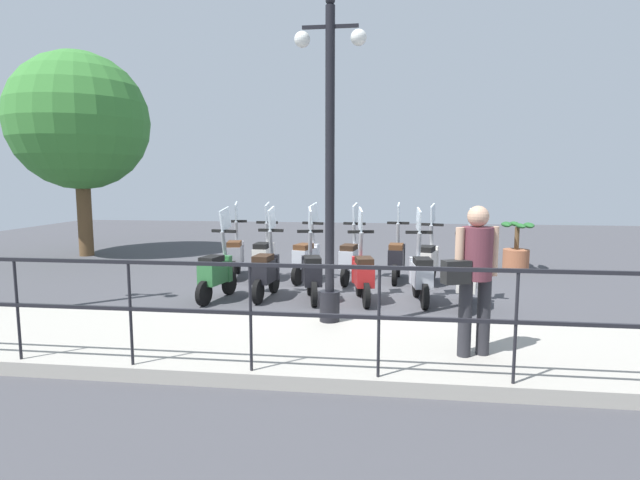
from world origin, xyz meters
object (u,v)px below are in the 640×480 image
pedestrian_with_bag (475,269)px  scooter_far_0 (428,260)px  potted_palm (516,250)px  tree_large (79,122)px  scooter_near_2 (363,273)px  scooter_far_4 (264,256)px  lamp_post_near (330,183)px  scooter_near_4 (266,270)px  scooter_far_3 (307,257)px  scooter_far_2 (351,258)px  scooter_near_0 (467,277)px  scooter_near_1 (421,274)px  scooter_far_5 (235,254)px  scooter_near_3 (312,272)px  scooter_far_1 (397,257)px  scooter_near_5 (216,271)px

pedestrian_with_bag → scooter_far_0: (4.27, 0.10, -0.60)m
potted_palm → tree_large: bearing=86.4°
scooter_near_2 → scooter_far_4: bearing=42.1°
scooter_far_0 → lamp_post_near: bearing=171.4°
scooter_near_4 → scooter_far_3: 1.54m
scooter_near_4 → scooter_far_4: 1.56m
scooter_near_4 → scooter_far_2: (1.47, -1.33, 0.00)m
scooter_near_0 → scooter_near_4: bearing=98.4°
scooter_near_1 → scooter_far_0: same height
tree_large → scooter_near_2: tree_large is taller
potted_palm → scooter_near_2: scooter_near_2 is taller
tree_large → scooter_far_5: 6.04m
pedestrian_with_bag → tree_large: 11.30m
pedestrian_with_bag → lamp_post_near: bearing=35.1°
lamp_post_near → scooter_near_1: lamp_post_near is taller
lamp_post_near → scooter_near_0: 2.91m
scooter_near_1 → scooter_near_4: 2.57m
lamp_post_near → scooter_far_0: size_ratio=2.66×
scooter_far_2 → scooter_far_3: (-0.01, 0.86, 0.00)m
scooter_near_0 → scooter_near_4: same height
scooter_near_3 → scooter_far_0: size_ratio=1.00×
tree_large → scooter_near_4: 7.64m
lamp_post_near → scooter_far_2: (3.20, -0.07, -1.47)m
scooter_near_1 → scooter_far_1: size_ratio=1.00×
scooter_far_4 → scooter_far_5: bearing=74.6°
scooter_far_0 → scooter_near_1: bearing=-172.1°
tree_large → scooter_near_5: 7.19m
lamp_post_near → scooter_far_3: lamp_post_near is taller
scooter_near_3 → scooter_near_4: bearing=72.3°
pedestrian_with_bag → scooter_far_4: (4.32, 3.30, -0.60)m
scooter_near_1 → scooter_far_0: (1.45, -0.24, 0.00)m
scooter_near_0 → scooter_near_4: (0.20, 3.26, 0.00)m
lamp_post_near → scooter_far_3: (3.19, 0.79, -1.47)m
scooter_near_5 → scooter_far_4: (1.73, -0.39, 0.00)m
scooter_near_2 → scooter_far_0: size_ratio=1.00×
scooter_far_3 → scooter_far_5: 1.54m
scooter_near_4 → scooter_far_5: (1.70, 1.05, 0.00)m
scooter_near_5 → scooter_far_0: bearing=-53.8°
scooter_far_0 → scooter_far_3: (0.01, 2.33, 0.00)m
pedestrian_with_bag → scooter_near_0: pedestrian_with_bag is taller
scooter_near_0 → scooter_near_5: bearing=102.3°
potted_palm → scooter_near_0: bearing=155.2°
scooter_near_0 → scooter_far_3: 3.25m
scooter_near_2 → scooter_near_4: bearing=78.0°
scooter_near_0 → scooter_far_5: same height
scooter_near_5 → scooter_far_2: bearing=-40.1°
tree_large → scooter_near_3: (-4.07, -6.57, -2.97)m
scooter_near_5 → scooter_far_2: 2.72m
lamp_post_near → scooter_near_2: bearing=-12.2°
scooter_near_3 → scooter_far_4: size_ratio=1.00×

